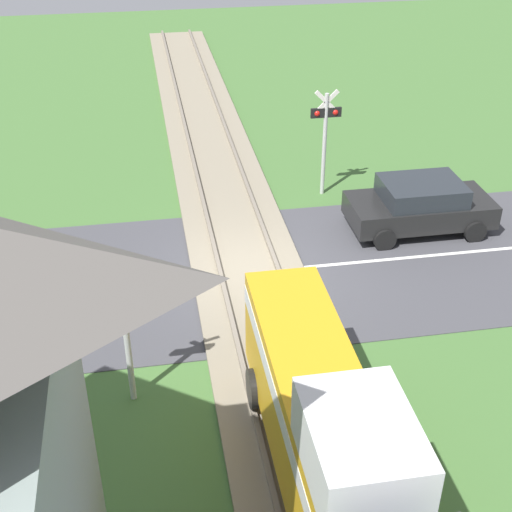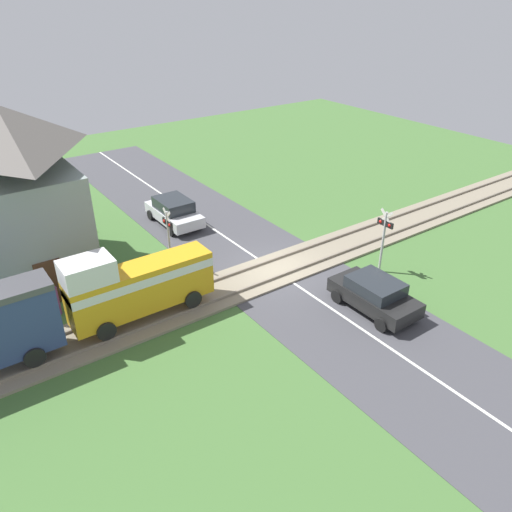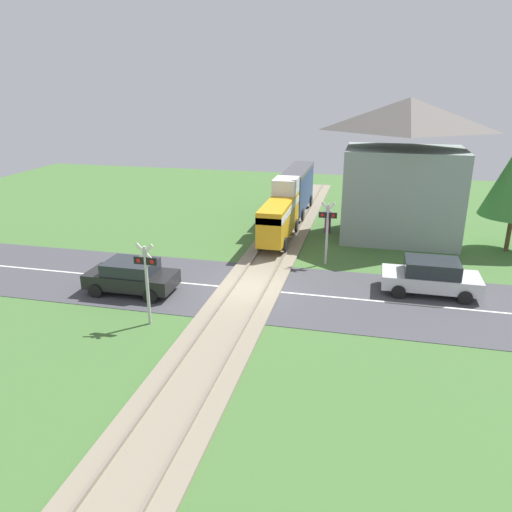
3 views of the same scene
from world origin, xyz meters
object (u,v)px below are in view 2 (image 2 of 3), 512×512
crossing_signal_east_approach (168,232)px  station_building (17,197)px  train (48,311)px  car_near_crossing (374,294)px  crossing_signal_west_approach (384,233)px  pedestrian_by_station (54,300)px  car_far_side (174,211)px

crossing_signal_east_approach → station_building: 6.84m
train → car_near_crossing: bearing=-112.8°
crossing_signal_east_approach → station_building: bearing=55.9°
station_building → crossing_signal_west_approach: bearing=-125.1°
station_building → crossing_signal_east_approach: bearing=-124.1°
car_near_crossing → pedestrian_by_station: (7.48, 11.14, -0.07)m
crossing_signal_east_approach → station_building: size_ratio=0.41×
station_building → car_near_crossing: bearing=-136.6°
crossing_signal_west_approach → pedestrian_by_station: bearing=68.5°
car_near_crossing → station_building: station_building is taller
car_near_crossing → crossing_signal_east_approach: crossing_signal_east_approach is taller
train → crossing_signal_east_approach: 7.00m
car_near_crossing → car_far_side: 13.06m
pedestrian_by_station → car_near_crossing: bearing=-123.9°
train → crossing_signal_east_approach: bearing=-65.1°
car_far_side → crossing_signal_west_approach: bearing=-152.7°
crossing_signal_west_approach → crossing_signal_east_approach: 10.07m
train → crossing_signal_west_approach: size_ratio=3.95×
car_near_crossing → station_building: (11.63, 10.99, 3.14)m
car_far_side → crossing_signal_west_approach: crossing_signal_west_approach is taller
station_building → pedestrian_by_station: (-4.15, 0.16, -3.21)m
crossing_signal_west_approach → crossing_signal_east_approach: size_ratio=1.00×
car_near_crossing → crossing_signal_west_approach: 3.59m
train → car_far_side: bearing=-49.3°
crossing_signal_east_approach → crossing_signal_west_approach: bearing=-125.8°
car_near_crossing → crossing_signal_east_approach: (7.94, 5.52, 1.31)m
train → car_far_side: (7.75, -8.99, -1.06)m
pedestrian_by_station → crossing_signal_west_approach: bearing=-111.5°
crossing_signal_east_approach → station_building: station_building is taller
car_near_crossing → crossing_signal_east_approach: bearing=34.8°
car_far_side → station_building: bearing=97.8°
car_near_crossing → train: bearing=67.2°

